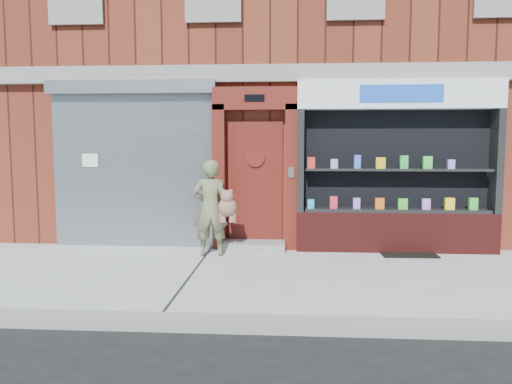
{
  "coord_description": "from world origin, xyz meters",
  "views": [
    {
      "loc": [
        -0.12,
        -7.09,
        1.91
      ],
      "look_at": [
        -0.67,
        1.0,
        1.12
      ],
      "focal_mm": 35.0,
      "sensor_mm": 36.0,
      "label": 1
    }
  ],
  "objects": [
    {
      "name": "red_door_bay",
      "position": [
        -0.75,
        1.86,
        1.46
      ],
      "size": [
        1.52,
        0.58,
        2.9
      ],
      "color": "#52140E",
      "rests_on": "ground"
    },
    {
      "name": "shutter_bay",
      "position": [
        -3.0,
        1.93,
        1.72
      ],
      "size": [
        3.1,
        0.3,
        3.04
      ],
      "color": "gray",
      "rests_on": "ground"
    },
    {
      "name": "ground",
      "position": [
        0.0,
        0.0,
        0.0
      ],
      "size": [
        80.0,
        80.0,
        0.0
      ],
      "primitive_type": "plane",
      "color": "#9E9E99",
      "rests_on": "ground"
    },
    {
      "name": "doormat",
      "position": [
        1.92,
        1.55,
        0.01
      ],
      "size": [
        0.95,
        0.67,
        0.02
      ],
      "primitive_type": "cube",
      "rotation": [
        0.0,
        0.0,
        0.02
      ],
      "color": "black",
      "rests_on": "ground"
    },
    {
      "name": "building",
      "position": [
        -0.0,
        5.99,
        4.0
      ],
      "size": [
        12.0,
        8.16,
        8.0
      ],
      "color": "maroon",
      "rests_on": "ground"
    },
    {
      "name": "curb",
      "position": [
        0.0,
        -2.15,
        0.06
      ],
      "size": [
        60.0,
        0.3,
        0.12
      ],
      "primitive_type": "cube",
      "color": "gray",
      "rests_on": "ground"
    },
    {
      "name": "pharmacy_bay",
      "position": [
        1.75,
        1.81,
        1.37
      ],
      "size": [
        3.5,
        0.41,
        3.0
      ],
      "color": "#511413",
      "rests_on": "ground"
    },
    {
      "name": "woman",
      "position": [
        -1.43,
        1.21,
        0.83
      ],
      "size": [
        0.78,
        0.48,
        1.64
      ],
      "color": "#666744",
      "rests_on": "ground"
    }
  ]
}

